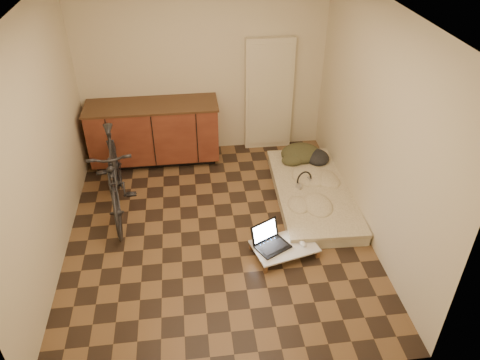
{
  "coord_description": "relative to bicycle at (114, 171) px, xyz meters",
  "views": [
    {
      "loc": [
        -0.28,
        -4.34,
        3.67
      ],
      "look_at": [
        0.3,
        0.22,
        0.55
      ],
      "focal_mm": 35.0,
      "sensor_mm": 36.0,
      "label": 1
    }
  ],
  "objects": [
    {
      "name": "room_shell",
      "position": [
        1.2,
        -0.58,
        0.72
      ],
      "size": [
        3.5,
        4.0,
        2.6
      ],
      "color": "brown",
      "rests_on": "ground"
    },
    {
      "name": "mouse",
      "position": [
        2.12,
        -1.1,
        -0.44
      ],
      "size": [
        0.09,
        0.12,
        0.04
      ],
      "primitive_type": "ellipsoid",
      "rotation": [
        0.0,
        0.0,
        0.18
      ],
      "color": "silver",
      "rests_on": "lap_desk"
    },
    {
      "name": "clothing_pile",
      "position": [
        2.57,
        0.66,
        -0.29
      ],
      "size": [
        0.62,
        0.53,
        0.24
      ],
      "primitive_type": null,
      "rotation": [
        0.0,
        0.0,
        -0.04
      ],
      "color": "#363720",
      "rests_on": "futon"
    },
    {
      "name": "cabinets",
      "position": [
        0.45,
        1.13,
        -0.11
      ],
      "size": [
        1.84,
        0.62,
        0.91
      ],
      "color": "black",
      "rests_on": "ground"
    },
    {
      "name": "appliance_panel",
      "position": [
        2.15,
        1.36,
        0.27
      ],
      "size": [
        0.7,
        0.1,
        1.7
      ],
      "primitive_type": "cube",
      "color": "beige",
      "rests_on": "ground"
    },
    {
      "name": "headphones",
      "position": [
        2.39,
        -0.02,
        -0.32
      ],
      "size": [
        0.34,
        0.33,
        0.18
      ],
      "primitive_type": null,
      "rotation": [
        0.0,
        0.0,
        0.44
      ],
      "color": "black",
      "rests_on": "futon"
    },
    {
      "name": "lap_desk",
      "position": [
        1.91,
        -1.08,
        -0.47
      ],
      "size": [
        0.79,
        0.61,
        0.12
      ],
      "rotation": [
        0.0,
        0.0,
        0.25
      ],
      "color": "brown",
      "rests_on": "ground"
    },
    {
      "name": "bicycle",
      "position": [
        0.0,
        0.0,
        0.0
      ],
      "size": [
        0.71,
        1.83,
        1.15
      ],
      "primitive_type": "imported",
      "rotation": [
        0.0,
        0.0,
        0.11
      ],
      "color": "black",
      "rests_on": "ground"
    },
    {
      "name": "laptop",
      "position": [
        1.75,
        -1.05,
        -0.41
      ],
      "size": [
        0.47,
        0.45,
        0.25
      ],
      "rotation": [
        0.0,
        0.0,
        0.49
      ],
      "color": "black",
      "rests_on": "lap_desk"
    },
    {
      "name": "futon",
      "position": [
        2.5,
        -0.09,
        -0.49
      ],
      "size": [
        1.03,
        2.01,
        0.17
      ],
      "rotation": [
        0.0,
        0.0,
        -0.04
      ],
      "color": "beige",
      "rests_on": "ground"
    }
  ]
}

